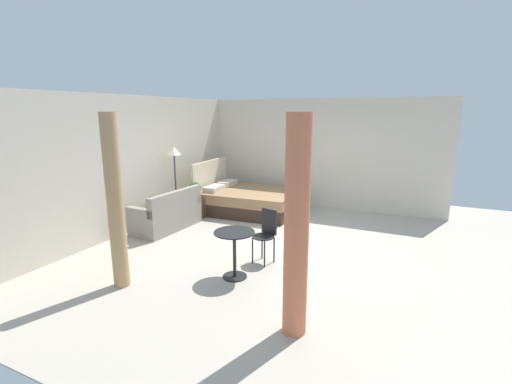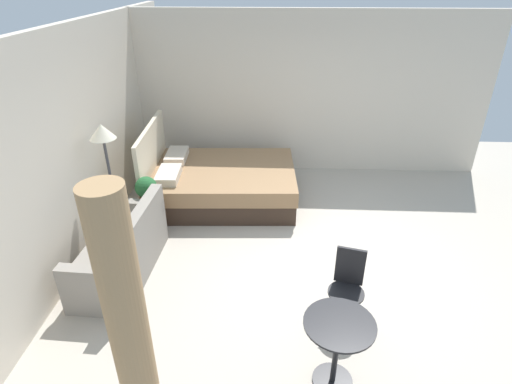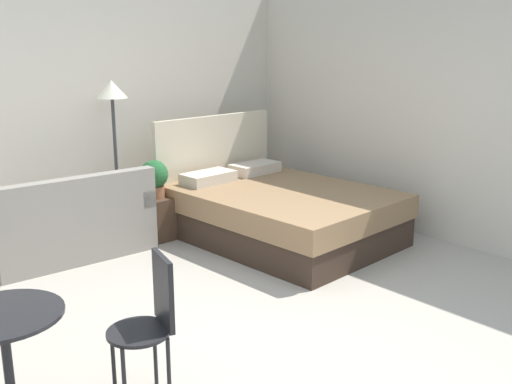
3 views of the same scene
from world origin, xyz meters
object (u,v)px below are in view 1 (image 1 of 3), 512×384
object	(u,v)px
balcony_table	(234,246)
cafe_chair_near_window	(266,231)
potted_plant	(195,190)
floor_lamp	(174,160)
couch	(168,215)
nightstand	(198,207)
bed	(247,200)

from	to	relation	value
balcony_table	cafe_chair_near_window	bearing A→B (deg)	-14.57
potted_plant	floor_lamp	size ratio (longest dim) A/B	0.24
couch	floor_lamp	size ratio (longest dim) A/B	0.94
couch	potted_plant	xyz separation A→B (m)	(0.91, -0.07, 0.38)
nightstand	balcony_table	size ratio (longest dim) A/B	0.70
nightstand	floor_lamp	size ratio (longest dim) A/B	0.30
potted_plant	balcony_table	bearing A→B (deg)	-135.35
cafe_chair_near_window	potted_plant	bearing A→B (deg)	57.52
bed	couch	xyz separation A→B (m)	(-1.90, 0.93, -0.00)
bed	cafe_chair_near_window	distance (m)	3.06
couch	cafe_chair_near_window	distance (m)	2.66
couch	balcony_table	bearing A→B (deg)	-120.85
bed	cafe_chair_near_window	bearing A→B (deg)	-147.60
bed	potted_plant	xyz separation A→B (m)	(-0.99, 0.85, 0.37)
potted_plant	couch	bearing A→B (deg)	175.35
couch	cafe_chair_near_window	world-z (taller)	cafe_chair_near_window
nightstand	potted_plant	distance (m)	0.46
bed	floor_lamp	world-z (taller)	floor_lamp
potted_plant	floor_lamp	xyz separation A→B (m)	(-0.24, 0.36, 0.70)
potted_plant	floor_lamp	distance (m)	0.82
floor_lamp	cafe_chair_near_window	distance (m)	3.26
couch	balcony_table	size ratio (longest dim) A/B	2.18
cafe_chair_near_window	floor_lamp	bearing A→B (deg)	64.70
balcony_table	floor_lamp	bearing A→B (deg)	51.83
couch	bed	bearing A→B (deg)	-26.00
floor_lamp	cafe_chair_near_window	xyz separation A→B (m)	(-1.35, -2.85, -0.84)
bed	potted_plant	bearing A→B (deg)	139.31
nightstand	potted_plant	world-z (taller)	potted_plant
potted_plant	floor_lamp	bearing A→B (deg)	123.71
floor_lamp	cafe_chair_near_window	size ratio (longest dim) A/B	1.89
floor_lamp	bed	bearing A→B (deg)	-44.53
couch	floor_lamp	bearing A→B (deg)	22.92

